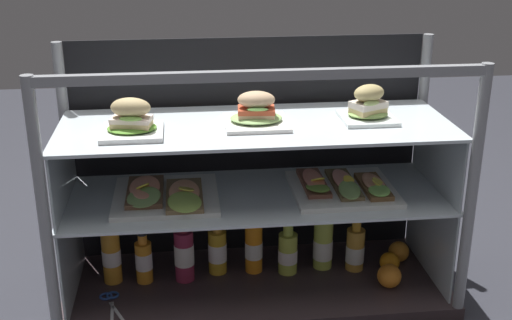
{
  "coord_description": "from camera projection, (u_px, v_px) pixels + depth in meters",
  "views": [
    {
      "loc": [
        -0.23,
        -2.02,
        1.26
      ],
      "look_at": [
        0.0,
        0.0,
        0.49
      ],
      "focal_mm": 46.66,
      "sensor_mm": 36.0,
      "label": 1
    }
  ],
  "objects": [
    {
      "name": "shelf_lower_glass",
      "position": [
        256.0,
        196.0,
        2.21
      ],
      "size": [
        1.26,
        0.46,
        0.01
      ],
      "primitive_type": "cube",
      "color": "silver",
      "rests_on": "riser_lower_tier"
    },
    {
      "name": "juice_bottle_front_fourth",
      "position": [
        355.0,
        249.0,
        2.38
      ],
      "size": [
        0.07,
        0.07,
        0.21
      ],
      "color": "gold",
      "rests_on": "case_base_deck"
    },
    {
      "name": "juice_bottle_back_left",
      "position": [
        184.0,
        254.0,
        2.3
      ],
      "size": [
        0.07,
        0.07,
        0.24
      ],
      "color": "#912744",
      "rests_on": "case_base_deck"
    },
    {
      "name": "orange_fruit_near_left_post",
      "position": [
        390.0,
        262.0,
        2.38
      ],
      "size": [
        0.07,
        0.07,
        0.07
      ],
      "primitive_type": "sphere",
      "color": "orange",
      "rests_on": "case_base_deck"
    },
    {
      "name": "orange_fruit_beside_bottles",
      "position": [
        389.0,
        276.0,
        2.28
      ],
      "size": [
        0.08,
        0.08,
        0.08
      ],
      "primitive_type": "sphere",
      "color": "orange",
      "rests_on": "case_base_deck"
    },
    {
      "name": "kitchen_scissors",
      "position": [
        111.0,
        300.0,
        2.2
      ],
      "size": [
        0.11,
        0.2,
        0.01
      ],
      "color": "silver",
      "rests_on": "case_base_deck"
    },
    {
      "name": "juice_bottle_back_center",
      "position": [
        144.0,
        260.0,
        2.3
      ],
      "size": [
        0.06,
        0.06,
        0.19
      ],
      "color": "orange",
      "rests_on": "case_base_deck"
    },
    {
      "name": "juice_bottle_front_second",
      "position": [
        253.0,
        245.0,
        2.36
      ],
      "size": [
        0.06,
        0.06,
        0.25
      ],
      "color": "orange",
      "rests_on": "case_base_deck"
    },
    {
      "name": "juice_bottle_front_middle",
      "position": [
        288.0,
        252.0,
        2.36
      ],
      "size": [
        0.07,
        0.07,
        0.2
      ],
      "color": "#BCC747",
      "rests_on": "case_base_deck"
    },
    {
      "name": "juice_bottle_front_right_end",
      "position": [
        111.0,
        255.0,
        2.29
      ],
      "size": [
        0.06,
        0.06,
        0.24
      ],
      "color": "orange",
      "rests_on": "case_base_deck"
    },
    {
      "name": "case_base_deck",
      "position": [
        256.0,
        286.0,
        2.34
      ],
      "size": [
        1.31,
        0.51,
        0.04
      ],
      "primitive_type": "cube",
      "color": "#3A2D30",
      "rests_on": "ground"
    },
    {
      "name": "plated_roll_sandwich_near_right_corner",
      "position": [
        255.0,
        113.0,
        2.11
      ],
      "size": [
        0.2,
        0.2,
        0.11
      ],
      "color": "white",
      "rests_on": "shelf_upper_glass"
    },
    {
      "name": "riser_upper_tier",
      "position": [
        256.0,
        161.0,
        2.17
      ],
      "size": [
        1.24,
        0.44,
        0.24
      ],
      "color": "silver",
      "rests_on": "shelf_lower_glass"
    },
    {
      "name": "plated_roll_sandwich_far_right",
      "position": [
        368.0,
        107.0,
        2.15
      ],
      "size": [
        0.17,
        0.17,
        0.12
      ],
      "color": "white",
      "rests_on": "shelf_upper_glass"
    },
    {
      "name": "shelf_upper_glass",
      "position": [
        256.0,
        126.0,
        2.13
      ],
      "size": [
        1.26,
        0.46,
        0.01
      ],
      "primitive_type": "cube",
      "color": "silver",
      "rests_on": "riser_upper_tier"
    },
    {
      "name": "ground_plane",
      "position": [
        256.0,
        293.0,
        2.35
      ],
      "size": [
        6.0,
        6.0,
        0.02
      ],
      "primitive_type": "cube",
      "color": "#2C2D34",
      "rests_on": "ground"
    },
    {
      "name": "juice_bottle_back_right",
      "position": [
        323.0,
        243.0,
        2.39
      ],
      "size": [
        0.07,
        0.07,
        0.25
      ],
      "color": "#BFCF4E",
      "rests_on": "case_base_deck"
    },
    {
      "name": "open_sandwich_tray_far_left",
      "position": [
        343.0,
        187.0,
        2.22
      ],
      "size": [
        0.34,
        0.33,
        0.06
      ],
      "color": "white",
      "rests_on": "shelf_lower_glass"
    },
    {
      "name": "orange_fruit_rolled_forward",
      "position": [
        399.0,
        252.0,
        2.45
      ],
      "size": [
        0.08,
        0.08,
        0.08
      ],
      "primitive_type": "sphere",
      "color": "orange",
      "rests_on": "case_base_deck"
    },
    {
      "name": "case_frame",
      "position": [
        252.0,
        153.0,
        2.3
      ],
      "size": [
        1.31,
        0.51,
        0.85
      ],
      "color": "gray",
      "rests_on": "ground"
    },
    {
      "name": "riser_lower_tier",
      "position": [
        256.0,
        240.0,
        2.27
      ],
      "size": [
        1.24,
        0.44,
        0.32
      ],
      "color": "silver",
      "rests_on": "case_base_deck"
    },
    {
      "name": "juice_bottle_front_left_end",
      "position": [
        217.0,
        250.0,
        2.35
      ],
      "size": [
        0.07,
        0.07,
        0.21
      ],
      "color": "gold",
      "rests_on": "case_base_deck"
    },
    {
      "name": "plated_roll_sandwich_mid_right",
      "position": [
        132.0,
        122.0,
        2.01
      ],
      "size": [
        0.19,
        0.19,
        0.12
      ],
      "color": "white",
      "rests_on": "shelf_upper_glass"
    },
    {
      "name": "open_sandwich_tray_center",
      "position": [
        165.0,
        195.0,
        2.16
      ],
      "size": [
        0.34,
        0.35,
        0.07
      ],
      "color": "white",
      "rests_on": "shelf_lower_glass"
    }
  ]
}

